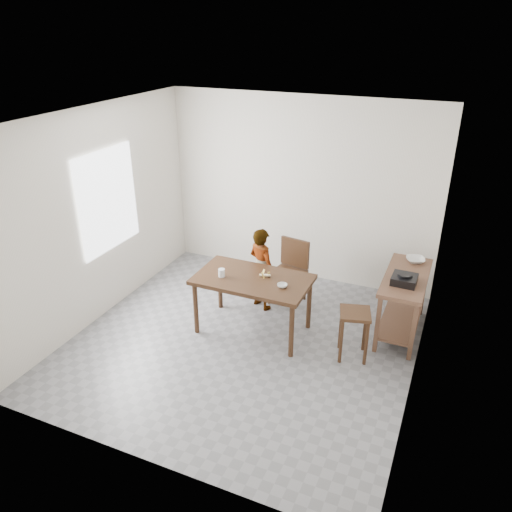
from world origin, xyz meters
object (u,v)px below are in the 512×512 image
at_px(prep_counter, 402,304).
at_px(dining_chair, 288,273).
at_px(child, 262,269).
at_px(stool, 353,334).
at_px(dining_table, 253,304).

relative_size(prep_counter, dining_chair, 1.36).
xyz_separation_m(child, stool, (1.41, -0.62, -0.27)).
bearing_deg(child, stool, -179.09).
xyz_separation_m(dining_table, dining_chair, (0.15, 0.84, 0.07)).
bearing_deg(stool, dining_table, 178.20).
height_order(prep_counter, stool, prep_counter).
distance_m(dining_table, child, 0.62).
xyz_separation_m(dining_table, stool, (1.29, -0.04, -0.07)).
bearing_deg(child, dining_table, 126.76).
bearing_deg(dining_table, child, 102.22).
height_order(dining_table, dining_chair, dining_chair).
height_order(child, dining_chair, child).
height_order(dining_table, prep_counter, prep_counter).
distance_m(dining_chair, stool, 1.44).
distance_m(dining_table, stool, 1.29).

